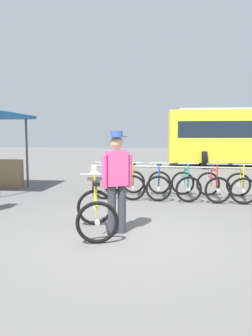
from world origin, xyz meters
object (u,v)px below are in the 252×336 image
racked_bike_yellow (241,186)px  person_with_featured_bike (117,178)px  racked_bike_blue (159,184)px  racked_bike_black (108,183)px  racked_bike_orange (133,183)px  featured_bicycle (96,204)px  racked_bike_red (213,185)px  racked_bike_teal (185,185)px

racked_bike_yellow → person_with_featured_bike: 4.18m
racked_bike_blue → racked_bike_yellow: same height
racked_bike_black → racked_bike_orange: 0.70m
racked_bike_yellow → featured_bicycle: size_ratio=0.88×
racked_bike_blue → racked_bike_red: (1.40, 0.04, 0.00)m
racked_bike_teal → racked_bike_red: (0.70, 0.02, -0.00)m
racked_bike_teal → racked_bike_red: same height
racked_bike_blue → racked_bike_red: bearing=1.7°
person_with_featured_bike → racked_bike_teal: bearing=71.6°
racked_bike_blue → racked_bike_yellow: bearing=1.7°
racked_bike_teal → person_with_featured_bike: size_ratio=0.69×
racked_bike_red → featured_bicycle: 3.91m
person_with_featured_bike → racked_bike_blue: bearing=83.2°
featured_bicycle → person_with_featured_bike: size_ratio=0.73×
racked_bike_red → featured_bicycle: featured_bicycle is taller
racked_bike_black → racked_bike_red: bearing=1.7°
racked_bike_black → person_with_featured_bike: person_with_featured_bike is taller
racked_bike_red → person_with_featured_bike: (-1.79, -3.29, 0.58)m
racked_bike_orange → racked_bike_teal: size_ratio=0.99×
racked_bike_teal → person_with_featured_bike: (-1.09, -3.27, 0.58)m
featured_bicycle → person_with_featured_bike: (0.39, -0.05, 0.46)m
person_with_featured_bike → racked_bike_orange: bearing=95.5°
racked_bike_red → featured_bicycle: bearing=-123.9°
racked_bike_orange → featured_bicycle: 3.19m
racked_bike_teal → featured_bicycle: bearing=-114.6°
racked_bike_teal → featured_bicycle: 3.55m
racked_bike_orange → featured_bicycle: bearing=-91.4°
racked_bike_teal → person_with_featured_bike: person_with_featured_bike is taller
racked_bike_red → racked_bike_orange: bearing=-178.3°
racked_bike_yellow → person_with_featured_bike: (-2.49, -3.31, 0.58)m
racked_bike_red → person_with_featured_bike: person_with_featured_bike is taller
racked_bike_orange → racked_bike_black: bearing=-178.3°
person_with_featured_bike → racked_bike_red: bearing=61.5°
racked_bike_teal → racked_bike_yellow: size_ratio=1.08×
racked_bike_black → racked_bike_orange: bearing=1.7°
racked_bike_blue → featured_bicycle: (-0.78, -3.20, 0.12)m
racked_bike_yellow → racked_bike_orange: bearing=-178.3°
racked_bike_yellow → racked_bike_black: bearing=-178.3°
racked_bike_blue → person_with_featured_bike: bearing=-96.8°
racked_bike_blue → featured_bicycle: bearing=-103.7°
racked_bike_black → person_with_featured_bike: bearing=-72.5°
featured_bicycle → person_with_featured_bike: bearing=-7.1°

